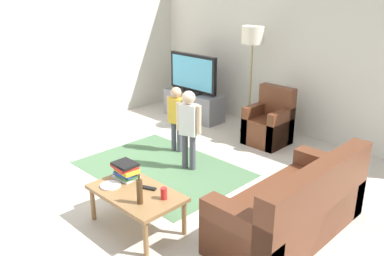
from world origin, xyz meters
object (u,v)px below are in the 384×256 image
couch (296,210)px  book_stack (126,170)px  tv_stand (194,105)px  child_near_tv (176,113)px  soda_can (164,193)px  floor_lamp (253,41)px  tv (193,74)px  coffee_table (136,195)px  child_center (189,123)px  bottle (140,191)px  plate (111,185)px  tv_remote (148,188)px  armchair (270,125)px

couch → book_stack: (-1.56, -0.93, 0.23)m
tv_stand → child_near_tv: child_near_tv is taller
tv_stand → soda_can: size_ratio=10.00×
floor_lamp → soda_can: (1.27, -3.06, -1.06)m
tv → coffee_table: size_ratio=1.10×
floor_lamp → child_near_tv: size_ratio=1.77×
child_near_tv → book_stack: bearing=-60.6°
tv → child_center: (1.51, -1.60, -0.18)m
bottle → book_stack: bearing=157.1°
tv_stand → tv: 0.60m
floor_lamp → coffee_table: (0.95, -3.16, -1.17)m
tv → soda_can: (2.45, -2.88, -0.37)m
tv → coffee_table: (2.13, -2.98, -0.48)m
couch → plate: 1.93m
coffee_table → tv: bearing=125.5°
plate → book_stack: bearing=94.7°
soda_can → tv_remote: bearing=175.8°
couch → child_near_tv: bearing=165.0°
plate → tv: bearing=120.8°
coffee_table → book_stack: (-0.30, 0.10, 0.15)m
book_stack → tv_stand: bearing=122.2°
tv → couch: bearing=-30.0°
floor_lamp → couch: bearing=-43.9°
tv_remote → child_near_tv: bearing=105.4°
tv → tv_remote: 3.62m
couch → coffee_table: size_ratio=1.80×
tv_remote → bottle: bearing=-77.7°
tv_stand → armchair: armchair is taller
tv_stand → plate: bearing=-59.4°
child_near_tv → bottle: 2.29m
tv_stand → book_stack: (1.83, -2.91, 0.28)m
armchair → floor_lamp: bearing=161.1°
tv_stand → soda_can: soda_can is taller
floor_lamp → plate: floor_lamp is taller
child_near_tv → soda_can: child_near_tv is taller
soda_can → couch: bearing=44.6°
floor_lamp → tv_remote: (1.00, -3.04, -1.11)m
armchair → plate: (0.11, -3.09, 0.13)m
tv_stand → child_center: child_center is taller
coffee_table → plate: size_ratio=4.55×
plate → tv_remote: bearing=36.1°
bottle → tv_remote: 0.32m
bottle → soda_can: bottle is taller
child_center → soda_can: bearing=-53.7°
tv_stand → floor_lamp: floor_lamp is taller
floor_lamp → soda_can: floor_lamp is taller
couch → armchair: 2.55m
child_near_tv → tv_remote: bearing=-51.6°
floor_lamp → bottle: 3.62m
couch → child_near_tv: child_near_tv is taller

